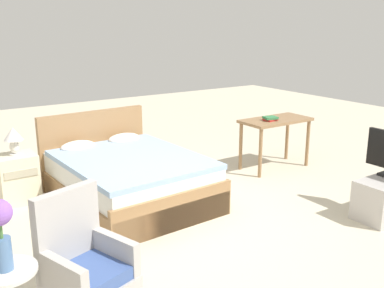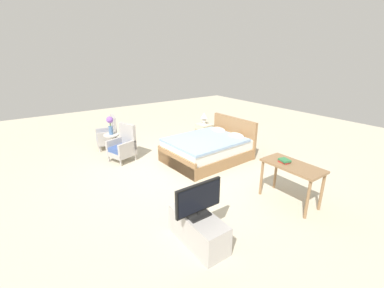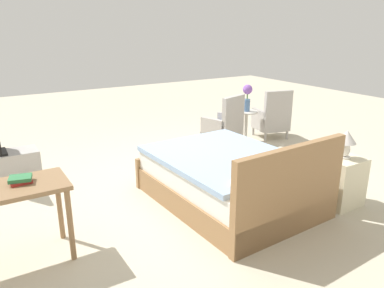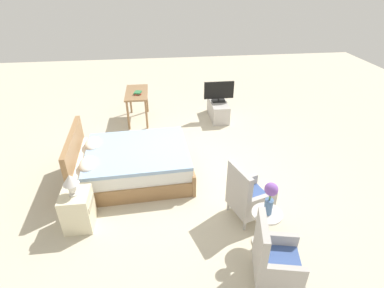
{
  "view_description": "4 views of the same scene",
  "coord_description": "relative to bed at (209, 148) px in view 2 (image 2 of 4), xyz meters",
  "views": [
    {
      "loc": [
        -2.36,
        -3.65,
        2.09
      ],
      "look_at": [
        0.24,
        0.22,
        0.82
      ],
      "focal_mm": 42.0,
      "sensor_mm": 36.0,
      "label": 1
    },
    {
      "loc": [
        4.5,
        -2.85,
        2.57
      ],
      "look_at": [
        0.35,
        0.11,
        0.75
      ],
      "focal_mm": 24.0,
      "sensor_mm": 36.0,
      "label": 2
    },
    {
      "loc": [
        2.34,
        4.23,
        2.05
      ],
      "look_at": [
        -0.08,
        0.27,
        0.56
      ],
      "focal_mm": 35.0,
      "sensor_mm": 36.0,
      "label": 3
    },
    {
      "loc": [
        -4.65,
        0.45,
        3.31
      ],
      "look_at": [
        -0.07,
        -0.11,
        0.56
      ],
      "focal_mm": 28.0,
      "sensor_mm": 36.0,
      "label": 4
    }
  ],
  "objects": [
    {
      "name": "ground_plane",
      "position": [
        0.17,
        -0.99,
        -0.3
      ],
      "size": [
        16.0,
        16.0,
        0.0
      ],
      "primitive_type": "plane",
      "color": "beige"
    },
    {
      "name": "book_stack",
      "position": [
        2.23,
        -0.08,
        0.47
      ],
      "size": [
        0.21,
        0.19,
        0.06
      ],
      "color": "#AD2823",
      "rests_on": "vanity_desk"
    },
    {
      "name": "tv_stand",
      "position": [
        2.27,
        -2.02,
        -0.08
      ],
      "size": [
        0.96,
        0.4,
        0.44
      ],
      "color": "#B7B2AD",
      "rests_on": "ground_plane"
    },
    {
      "name": "armchair_by_window_left",
      "position": [
        -2.3,
        -1.77,
        0.08
      ],
      "size": [
        0.64,
        0.64,
        0.92
      ],
      "color": "#ADA8A3",
      "rests_on": "ground_plane"
    },
    {
      "name": "bed",
      "position": [
        0.0,
        0.0,
        0.0
      ],
      "size": [
        1.57,
        2.05,
        0.96
      ],
      "color": "#997047",
      "rests_on": "ground_plane"
    },
    {
      "name": "armchair_by_window_right",
      "position": [
        -1.2,
        -1.77,
        0.08
      ],
      "size": [
        0.68,
        0.68,
        0.92
      ],
      "color": "#ADA8A3",
      "rests_on": "ground_plane"
    },
    {
      "name": "flower_vase",
      "position": [
        -1.75,
        -1.86,
        0.55
      ],
      "size": [
        0.17,
        0.17,
        0.48
      ],
      "color": "#4C709E",
      "rests_on": "side_table"
    },
    {
      "name": "tv_flatscreen",
      "position": [
        2.27,
        -2.02,
        0.4
      ],
      "size": [
        0.2,
        0.73,
        0.5
      ],
      "color": "black",
      "rests_on": "tv_stand"
    },
    {
      "name": "nightstand",
      "position": [
        -1.09,
        0.7,
        -0.01
      ],
      "size": [
        0.44,
        0.41,
        0.58
      ],
      "color": "beige",
      "rests_on": "ground_plane"
    },
    {
      "name": "table_lamp",
      "position": [
        -1.09,
        0.7,
        0.5
      ],
      "size": [
        0.22,
        0.22,
        0.33
      ],
      "color": "silver",
      "rests_on": "nightstand"
    },
    {
      "name": "side_table",
      "position": [
        -1.75,
        -1.86,
        0.05
      ],
      "size": [
        0.4,
        0.4,
        0.56
      ],
      "color": "beige",
      "rests_on": "ground_plane"
    },
    {
      "name": "vanity_desk",
      "position": [
        2.37,
        -0.04,
        0.33
      ],
      "size": [
        1.04,
        0.52,
        0.74
      ],
      "color": "#8E6B47",
      "rests_on": "ground_plane"
    }
  ]
}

